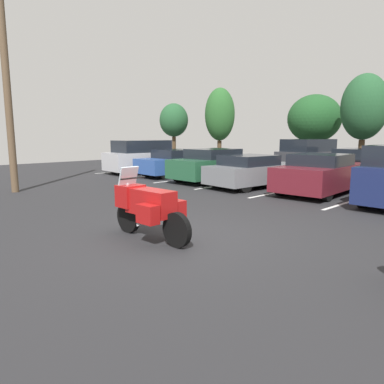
{
  "coord_description": "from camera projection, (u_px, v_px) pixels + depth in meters",
  "views": [
    {
      "loc": [
        5.39,
        -4.77,
        2.12
      ],
      "look_at": [
        -0.41,
        0.74,
        0.82
      ],
      "focal_mm": 32.98,
      "sensor_mm": 36.0,
      "label": 1
    }
  ],
  "objects": [
    {
      "name": "car_silver",
      "position": [
        143.0,
        157.0,
        19.8
      ],
      "size": [
        2.18,
        4.34,
        1.82
      ],
      "color": "#B7B7BC",
      "rests_on": "ground"
    },
    {
      "name": "tree_center",
      "position": [
        174.0,
        120.0,
        32.02
      ],
      "size": [
        2.59,
        2.59,
        4.93
      ],
      "color": "#4C3823",
      "rests_on": "ground"
    },
    {
      "name": "car_grey",
      "position": [
        254.0,
        171.0,
        14.45
      ],
      "size": [
        2.14,
        4.47,
        1.31
      ],
      "color": "slate",
      "rests_on": "ground"
    },
    {
      "name": "car_far_black",
      "position": [
        358.0,
        163.0,
        17.77
      ],
      "size": [
        2.09,
        4.61,
        1.45
      ],
      "color": "black",
      "rests_on": "ground"
    },
    {
      "name": "motorcycle_touring",
      "position": [
        148.0,
        206.0,
        7.19
      ],
      "size": [
        2.21,
        0.97,
        1.45
      ],
      "color": "black",
      "rests_on": "ground"
    },
    {
      "name": "car_maroon",
      "position": [
        322.0,
        174.0,
        12.88
      ],
      "size": [
        2.2,
        4.6,
        1.44
      ],
      "color": "maroon",
      "rests_on": "ground"
    },
    {
      "name": "tree_far_right",
      "position": [
        314.0,
        119.0,
        25.92
      ],
      "size": [
        3.86,
        3.86,
        5.04
      ],
      "color": "#4C3823",
      "rests_on": "ground"
    },
    {
      "name": "utility_pole",
      "position": [
        4.0,
        56.0,
        12.44
      ],
      "size": [
        1.4,
        1.32,
        9.41
      ],
      "color": "brown",
      "rests_on": "ground"
    },
    {
      "name": "car_far_charcoal",
      "position": [
        311.0,
        156.0,
        19.75
      ],
      "size": [
        2.24,
        4.65,
        1.88
      ],
      "color": "#38383D",
      "rests_on": "ground"
    },
    {
      "name": "tree_far_left",
      "position": [
        364.0,
        107.0,
        21.97
      ],
      "size": [
        2.8,
        2.8,
        5.87
      ],
      "color": "#4C3823",
      "rests_on": "ground"
    },
    {
      "name": "ground",
      "position": [
        180.0,
        239.0,
        7.45
      ],
      "size": [
        44.0,
        44.0,
        0.1
      ],
      "primitive_type": "cube",
      "color": "#262628"
    },
    {
      "name": "tree_left",
      "position": [
        220.0,
        115.0,
        30.45
      ],
      "size": [
        2.58,
        2.58,
        6.11
      ],
      "color": "#4C3823",
      "rests_on": "ground"
    },
    {
      "name": "car_blue",
      "position": [
        177.0,
        163.0,
        18.35
      ],
      "size": [
        2.06,
        4.35,
        1.37
      ],
      "color": "#2D519E",
      "rests_on": "ground"
    },
    {
      "name": "car_green",
      "position": [
        215.0,
        165.0,
        16.29
      ],
      "size": [
        1.95,
        4.51,
        1.49
      ],
      "color": "#235638",
      "rests_on": "ground"
    },
    {
      "name": "parking_stripes",
      "position": [
        289.0,
        190.0,
        13.66
      ],
      "size": [
        21.22,
        5.11,
        0.01
      ],
      "color": "silver",
      "rests_on": "ground"
    }
  ]
}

